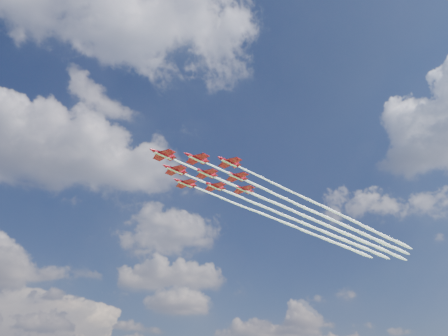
{
  "coord_description": "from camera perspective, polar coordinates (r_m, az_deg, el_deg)",
  "views": [
    {
      "loc": [
        -31.12,
        -147.19,
        11.82
      ],
      "look_at": [
        8.84,
        -2.16,
        90.92
      ],
      "focal_mm": 35.0,
      "sensor_mm": 36.0,
      "label": 1
    }
  ],
  "objects": [
    {
      "name": "jet_row3_starb",
      "position": [
        222.46,
        9.18,
        -7.58
      ],
      "size": [
        131.29,
        75.28,
        2.72
      ],
      "rotation": [
        0.0,
        0.0,
        0.51
      ],
      "color": "#A60918"
    },
    {
      "name": "jet_row2_port",
      "position": [
        204.72,
        11.58,
        -5.56
      ],
      "size": [
        131.29,
        75.28,
        2.72
      ],
      "rotation": [
        0.0,
        0.0,
        0.51
      ],
      "color": "#A60918"
    },
    {
      "name": "jet_row3_centre",
      "position": [
        215.9,
        11.81,
        -6.71
      ],
      "size": [
        131.29,
        75.28,
        2.72
      ],
      "rotation": [
        0.0,
        0.0,
        0.51
      ],
      "color": "#A60918"
    },
    {
      "name": "jet_row4_starb",
      "position": [
        227.17,
        12.01,
        -7.75
      ],
      "size": [
        131.29,
        75.28,
        2.72
      ],
      "rotation": [
        0.0,
        0.0,
        0.51
      ],
      "color": "#A60918"
    },
    {
      "name": "jet_tail",
      "position": [
        232.4,
        14.72,
        -7.9
      ],
      "size": [
        131.29,
        75.28,
        2.72
      ],
      "rotation": [
        0.0,
        0.0,
        0.51
      ],
      "color": "#A60918"
    },
    {
      "name": "jet_row4_port",
      "position": [
        221.1,
        14.66,
        -6.89
      ],
      "size": [
        131.29,
        75.28,
        2.72
      ],
      "rotation": [
        0.0,
        0.0,
        0.51
      ],
      "color": "#A60918"
    },
    {
      "name": "jet_lead",
      "position": [
        200.16,
        8.44,
        -5.31
      ],
      "size": [
        131.29,
        75.28,
        2.72
      ],
      "rotation": [
        0.0,
        0.0,
        0.51
      ],
      "color": "#A60918"
    },
    {
      "name": "jet_row2_starb",
      "position": [
        211.27,
        8.83,
        -6.51
      ],
      "size": [
        131.29,
        75.28,
        2.72
      ],
      "rotation": [
        0.0,
        0.0,
        0.51
      ],
      "color": "#A60918"
    },
    {
      "name": "jet_row3_port",
      "position": [
        209.87,
        14.58,
        -5.78
      ],
      "size": [
        131.29,
        75.28,
        2.72
      ],
      "rotation": [
        0.0,
        0.0,
        0.51
      ],
      "color": "#A60918"
    }
  ]
}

